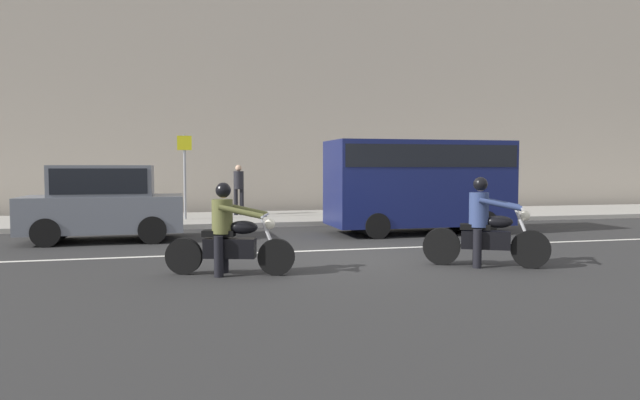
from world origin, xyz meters
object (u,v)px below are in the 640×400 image
pedestrian_bystander (239,186)px  motorcycle_with_rider_denim_blue (485,230)px  parked_hatchback_slate_gray (104,202)px  street_sign_post (185,168)px  parked_van_navy (418,180)px  motorcycle_with_rider_olive (229,237)px

pedestrian_bystander → motorcycle_with_rider_denim_blue: bearing=-72.6°
parked_hatchback_slate_gray → street_sign_post: size_ratio=1.39×
motorcycle_with_rider_denim_blue → parked_van_navy: bearing=79.6°
parked_van_navy → pedestrian_bystander: bearing=128.2°
street_sign_post → parked_hatchback_slate_gray: bearing=-116.7°
parked_van_navy → street_sign_post: 7.24m
motorcycle_with_rider_denim_blue → motorcycle_with_rider_olive: bearing=176.4°
parked_hatchback_slate_gray → pedestrian_bystander: size_ratio=2.15×
motorcycle_with_rider_olive → street_sign_post: size_ratio=0.80×
parked_van_navy → street_sign_post: street_sign_post is taller
parked_van_navy → pedestrian_bystander: size_ratio=2.81×
pedestrian_bystander → motorcycle_with_rider_olive: bearing=-96.8°
street_sign_post → motorcycle_with_rider_olive: bearing=-86.3°
motorcycle_with_rider_denim_blue → parked_hatchback_slate_gray: (-6.96, 5.31, 0.28)m
parked_hatchback_slate_gray → street_sign_post: street_sign_post is taller
motorcycle_with_rider_olive → pedestrian_bystander: pedestrian_bystander is taller
parked_hatchback_slate_gray → motorcycle_with_rider_olive: bearing=-63.6°
motorcycle_with_rider_denim_blue → parked_hatchback_slate_gray: size_ratio=0.55×
parked_van_navy → pedestrian_bystander: 6.78m
motorcycle_with_rider_denim_blue → parked_van_navy: (0.93, 5.05, 0.76)m
pedestrian_bystander → street_sign_post: bearing=-145.2°
motorcycle_with_rider_olive → parked_van_navy: parked_van_navy is taller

